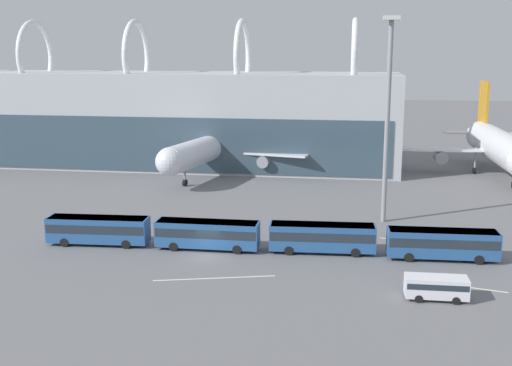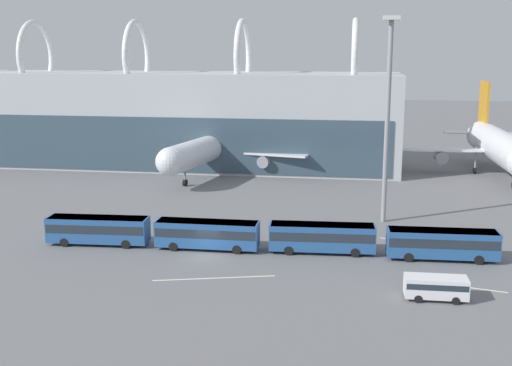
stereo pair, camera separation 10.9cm
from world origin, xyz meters
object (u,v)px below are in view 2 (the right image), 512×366
(floodlight_mast, at_px, (388,105))
(airliner_at_gate_near, at_px, (215,146))
(shuttle_bus_0, at_px, (98,228))
(shuttle_bus_2, at_px, (322,236))
(airliner_at_gate_far, at_px, (499,146))
(shuttle_bus_3, at_px, (442,242))
(service_van_foreground, at_px, (436,286))
(shuttle_bus_1, at_px, (207,233))

(floodlight_mast, bearing_deg, airliner_at_gate_near, 134.80)
(shuttle_bus_0, height_order, shuttle_bus_2, same)
(airliner_at_gate_far, relative_size, shuttle_bus_3, 3.12)
(airliner_at_gate_far, height_order, service_van_foreground, airliner_at_gate_far)
(shuttle_bus_1, bearing_deg, shuttle_bus_2, 2.99)
(airliner_at_gate_near, xyz_separation_m, airliner_at_gate_far, (49.10, 5.61, 0.39))
(airliner_at_gate_near, bearing_deg, shuttle_bus_1, 23.15)
(shuttle_bus_2, relative_size, service_van_foreground, 2.10)
(floodlight_mast, bearing_deg, shuttle_bus_0, -155.09)
(shuttle_bus_0, relative_size, shuttle_bus_1, 1.01)
(shuttle_bus_2, bearing_deg, shuttle_bus_1, -179.88)
(airliner_at_gate_near, bearing_deg, shuttle_bus_3, 49.96)
(airliner_at_gate_far, bearing_deg, airliner_at_gate_near, -85.60)
(shuttle_bus_1, xyz_separation_m, shuttle_bus_3, (25.08, 0.33, 0.00))
(shuttle_bus_0, relative_size, shuttle_bus_3, 1.00)
(shuttle_bus_0, xyz_separation_m, shuttle_bus_1, (12.54, 0.19, 0.00))
(airliner_at_gate_near, xyz_separation_m, floodlight_mast, (28.33, -28.53, 10.06))
(shuttle_bus_2, xyz_separation_m, floodlight_mast, (7.06, 14.02, 13.04))
(service_van_foreground, bearing_deg, shuttle_bus_2, 130.97)
(airliner_at_gate_near, relative_size, floodlight_mast, 1.41)
(airliner_at_gate_near, distance_m, shuttle_bus_3, 54.74)
(airliner_at_gate_near, bearing_deg, floodlight_mast, 56.55)
(airliner_at_gate_near, distance_m, service_van_foreground, 63.08)
(shuttle_bus_0, distance_m, shuttle_bus_3, 37.63)
(airliner_at_gate_far, relative_size, service_van_foreground, 6.53)
(shuttle_bus_2, relative_size, floodlight_mast, 0.45)
(shuttle_bus_2, distance_m, service_van_foreground, 15.86)
(airliner_at_gate_near, xyz_separation_m, shuttle_bus_0, (-3.81, -43.46, -2.98))
(airliner_at_gate_far, bearing_deg, shuttle_bus_2, -32.14)
(shuttle_bus_2, height_order, floodlight_mast, floodlight_mast)
(airliner_at_gate_near, relative_size, shuttle_bus_3, 3.14)
(airliner_at_gate_near, height_order, service_van_foreground, airliner_at_gate_near)
(airliner_at_gate_near, height_order, shuttle_bus_2, airliner_at_gate_near)
(shuttle_bus_1, height_order, shuttle_bus_3, same)
(shuttle_bus_2, height_order, service_van_foreground, shuttle_bus_2)
(service_van_foreground, bearing_deg, floodlight_mast, 96.67)
(service_van_foreground, bearing_deg, airliner_at_gate_near, 119.21)
(shuttle_bus_1, bearing_deg, airliner_at_gate_near, 101.10)
(shuttle_bus_2, distance_m, floodlight_mast, 20.41)
(shuttle_bus_1, distance_m, floodlight_mast, 27.78)
(shuttle_bus_0, height_order, shuttle_bus_1, same)
(shuttle_bus_0, distance_m, shuttle_bus_1, 12.54)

